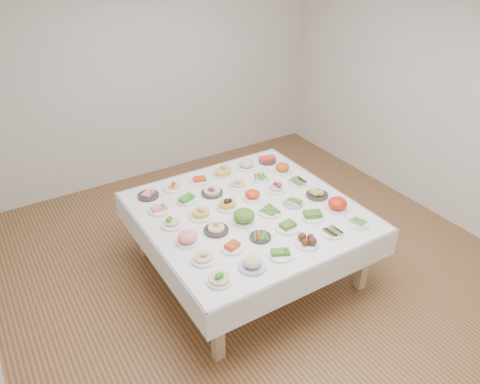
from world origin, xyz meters
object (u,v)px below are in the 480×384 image
display_table (248,216)px  dish_0 (219,276)px  dish_18 (172,221)px  dish_35 (267,159)px

display_table → dish_0: size_ratio=9.41×
display_table → dish_18: 0.76m
dish_18 → dish_35: size_ratio=1.06×
display_table → dish_0: bearing=-135.1°
dish_0 → dish_35: bearing=45.0°
display_table → dish_0: 1.06m
dish_18 → display_table: bearing=-11.9°
dish_0 → dish_18: dish_0 is taller
display_table → dish_35: bearing=45.0°
dish_0 → dish_35: 2.10m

